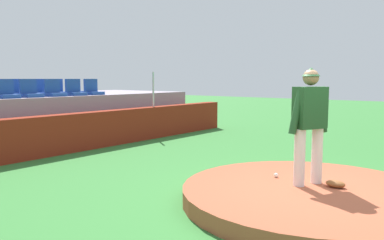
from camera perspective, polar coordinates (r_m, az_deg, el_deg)
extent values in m
plane|color=#337732|center=(6.40, 16.89, -11.64)|extent=(60.00, 60.00, 0.00)
cylinder|color=#A65135|center=(6.36, 16.92, -10.58)|extent=(3.94, 3.94, 0.25)
cylinder|color=white|center=(6.30, 15.48, -5.33)|extent=(0.17, 0.17, 0.90)
cylinder|color=white|center=(6.55, 17.84, -4.97)|extent=(0.17, 0.17, 0.90)
cube|color=#1E4723|center=(6.32, 16.90, 1.75)|extent=(0.57, 0.46, 0.65)
cylinder|color=#1E4723|center=(6.14, 15.08, 1.33)|extent=(0.29, 0.22, 0.73)
cylinder|color=#1E4723|center=(6.51, 18.59, 1.48)|extent=(0.22, 0.19, 0.73)
sphere|color=#8C6647|center=(6.30, 17.03, 5.99)|extent=(0.25, 0.25, 0.25)
cone|color=#1E4723|center=(6.31, 17.05, 6.78)|extent=(0.38, 0.38, 0.14)
sphere|color=white|center=(6.83, 12.21, -7.91)|extent=(0.07, 0.07, 0.07)
ellipsoid|color=brown|center=(6.47, 20.28, -8.77)|extent=(0.21, 0.31, 0.11)
cube|color=maroon|center=(10.51, -18.76, -1.98)|extent=(13.78, 0.40, 1.01)
cylinder|color=silver|center=(12.66, -5.70, 4.48)|extent=(0.06, 0.06, 1.13)
cube|color=gray|center=(12.92, -25.70, 0.09)|extent=(12.19, 4.07, 1.41)
cube|color=#1F4497|center=(11.15, -25.35, 3.15)|extent=(0.48, 0.44, 0.10)
cube|color=#1F4497|center=(11.30, -25.83, 4.43)|extent=(0.48, 0.08, 0.40)
cube|color=#1F4497|center=(11.47, -22.43, 3.34)|extent=(0.48, 0.44, 0.10)
cube|color=#1F4497|center=(11.62, -22.92, 4.58)|extent=(0.48, 0.08, 0.40)
cube|color=#1F4497|center=(11.83, -19.35, 3.53)|extent=(0.48, 0.44, 0.10)
cube|color=#1F4497|center=(11.97, -19.86, 4.73)|extent=(0.48, 0.08, 0.40)
cube|color=#1F4497|center=(12.21, -16.58, 3.69)|extent=(0.48, 0.44, 0.10)
cube|color=#1F4497|center=(12.35, -17.11, 4.85)|extent=(0.48, 0.08, 0.40)
cube|color=#1F4497|center=(12.66, -14.11, 3.83)|extent=(0.48, 0.44, 0.10)
cube|color=#1F4497|center=(12.79, -14.64, 4.96)|extent=(0.48, 0.08, 0.40)
cube|color=#1F4497|center=(12.24, -24.33, 3.41)|extent=(0.48, 0.44, 0.10)
cube|color=#1F4497|center=(12.39, -24.77, 4.57)|extent=(0.48, 0.08, 0.40)
cube|color=#1F4497|center=(12.59, -21.50, 3.58)|extent=(0.48, 0.44, 0.10)
cube|color=#1F4497|center=(12.73, -21.96, 4.71)|extent=(0.48, 0.08, 0.40)
cube|color=#1F4497|center=(13.00, -18.90, 3.74)|extent=(0.48, 0.44, 0.10)
cube|color=#1F4497|center=(13.14, -19.37, 4.84)|extent=(0.48, 0.08, 0.40)
cube|color=#1F4497|center=(13.40, -16.48, 3.88)|extent=(0.48, 0.44, 0.10)
cube|color=#1F4497|center=(13.54, -16.96, 4.94)|extent=(0.48, 0.08, 0.40)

